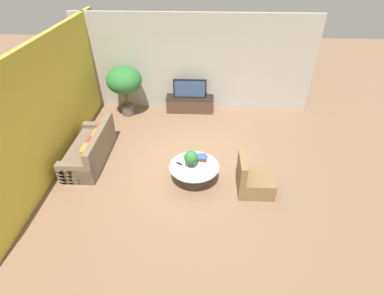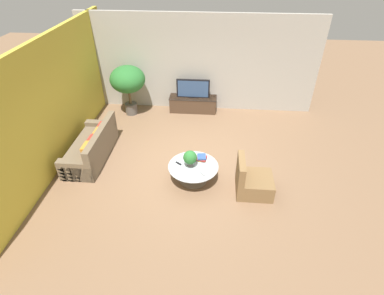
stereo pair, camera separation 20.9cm
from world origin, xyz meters
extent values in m
plane|color=brown|center=(0.00, 0.00, 0.00)|extent=(24.00, 24.00, 0.00)
cube|color=#A39E93|center=(0.00, 3.26, 1.50)|extent=(7.40, 0.12, 3.00)
cube|color=gold|center=(-3.26, 0.20, 1.50)|extent=(0.12, 7.40, 3.00)
cube|color=#473323|center=(-0.13, 2.94, 0.25)|extent=(1.50, 0.48, 0.50)
cube|color=#2D2823|center=(-0.13, 2.94, 0.49)|extent=(1.53, 0.50, 0.02)
cube|color=black|center=(-0.13, 2.94, 0.80)|extent=(1.05, 0.08, 0.59)
cube|color=navy|center=(-0.13, 2.90, 0.80)|extent=(0.97, 0.00, 0.54)
cube|color=black|center=(-0.13, 2.94, 0.51)|extent=(0.32, 0.13, 0.02)
cylinder|color=#756656|center=(0.15, -0.53, 0.01)|extent=(0.64, 0.64, 0.02)
cylinder|color=#756656|center=(0.15, -0.53, 0.21)|extent=(0.10, 0.10, 0.42)
cylinder|color=#A8B2B7|center=(0.15, -0.53, 0.43)|extent=(1.16, 1.16, 0.02)
cube|color=brown|center=(-2.57, 0.18, 0.21)|extent=(0.84, 2.01, 0.42)
cube|color=brown|center=(-2.23, 0.18, 0.63)|extent=(0.16, 2.01, 0.42)
cube|color=brown|center=(-2.57, 1.09, 0.27)|extent=(0.84, 0.20, 0.54)
cube|color=brown|center=(-2.57, -0.73, 0.27)|extent=(0.84, 0.20, 0.54)
cube|color=#B23328|center=(-2.39, 0.71, 0.56)|extent=(0.16, 0.31, 0.30)
cube|color=orange|center=(-2.39, 0.36, 0.57)|extent=(0.14, 0.33, 0.31)
cube|color=#B23328|center=(-2.39, 0.00, 0.57)|extent=(0.17, 0.34, 0.32)
cube|color=orange|center=(-2.39, -0.35, 0.59)|extent=(0.17, 0.37, 0.35)
cube|color=brown|center=(1.54, -0.79, 0.20)|extent=(0.80, 0.76, 0.40)
cube|color=brown|center=(1.21, -0.79, 0.63)|extent=(0.14, 0.76, 0.46)
cylinder|color=#514C47|center=(-2.12, 2.60, 0.18)|extent=(0.38, 0.38, 0.36)
cylinder|color=brown|center=(-2.12, 2.60, 0.57)|extent=(0.08, 0.08, 0.41)
ellipsoid|color=#286B2D|center=(-2.12, 2.60, 1.18)|extent=(1.08, 1.08, 0.82)
cylinder|color=#514C47|center=(0.08, -0.55, 0.49)|extent=(0.13, 0.13, 0.12)
sphere|color=#286B2D|center=(0.08, -0.55, 0.69)|extent=(0.32, 0.32, 0.32)
cube|color=gold|center=(0.33, -0.26, 0.45)|extent=(0.20, 0.23, 0.03)
cube|color=#A32823|center=(0.33, -0.28, 0.48)|extent=(0.26, 0.26, 0.04)
cube|color=#2D4C84|center=(0.33, -0.28, 0.52)|extent=(0.22, 0.24, 0.04)
cube|color=black|center=(-0.20, -0.48, 0.44)|extent=(0.15, 0.13, 0.02)
cube|color=gray|center=(0.38, -0.81, 0.44)|extent=(0.11, 0.16, 0.02)
camera|label=1|loc=(0.36, -5.90, 4.74)|focal=28.00mm
camera|label=2|loc=(0.56, -5.89, 4.74)|focal=28.00mm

